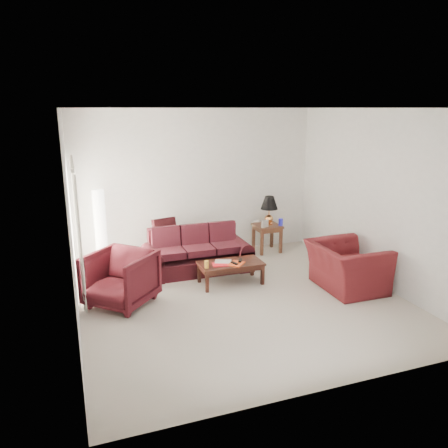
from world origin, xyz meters
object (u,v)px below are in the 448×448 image
end_table (267,238)px  coffee_table (231,273)px  armchair_left (120,279)px  sofa (197,251)px  floor_lamp (101,230)px  armchair_right (346,267)px

end_table → coffee_table: end_table is taller
end_table → armchair_left: 3.67m
sofa → end_table: sofa is taller
floor_lamp → armchair_left: 1.78m
armchair_left → armchair_right: armchair_left is taller
armchair_left → armchair_right: 3.75m
floor_lamp → coffee_table: size_ratio=1.40×
end_table → armchair_left: size_ratio=0.62×
floor_lamp → armchair_left: size_ratio=1.65×
coffee_table → end_table: bearing=47.4°
end_table → armchair_left: armchair_left is taller
sofa → coffee_table: (0.39, -0.76, -0.22)m
floor_lamp → end_table: bearing=-1.5°
armchair_right → floor_lamp: bearing=59.0°
armchair_left → floor_lamp: bearing=138.2°
armchair_left → end_table: bearing=70.1°
floor_lamp → armchair_left: (0.15, -1.74, -0.35)m
armchair_right → coffee_table: (-1.78, 0.86, -0.20)m
end_table → coffee_table: size_ratio=0.53×
armchair_right → armchair_left: bearing=80.9°
end_table → armchair_right: bearing=-79.7°
armchair_left → coffee_table: armchair_left is taller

